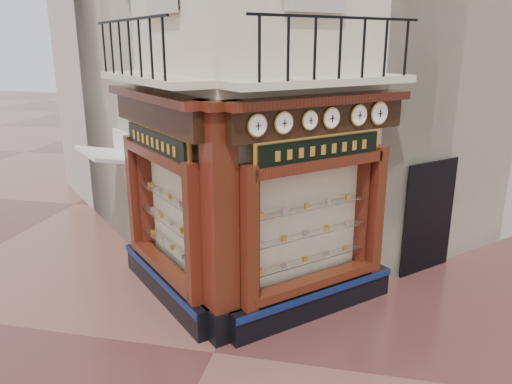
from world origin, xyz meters
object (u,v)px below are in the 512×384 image
(awning, at_px, (115,256))
(signboard_left, at_px, (156,142))
(clock_d, at_px, (331,118))
(signboard_right, at_px, (321,149))
(clock_a, at_px, (257,125))
(clock_b, at_px, (283,123))
(corner_pilaster, at_px, (220,229))
(clock_f, at_px, (379,113))
(clock_c, at_px, (310,120))
(clock_e, at_px, (359,115))

(awning, xyz_separation_m, signboard_left, (1.94, -1.68, 3.10))
(clock_d, xyz_separation_m, signboard_right, (-0.15, 0.01, -0.52))
(clock_d, distance_m, signboard_left, 3.12)
(clock_a, bearing_deg, clock_d, 0.00)
(awning, relative_size, signboard_left, 0.82)
(clock_b, bearing_deg, signboard_left, 119.23)
(corner_pilaster, bearing_deg, signboard_right, -10.25)
(clock_f, bearing_deg, clock_b, -180.00)
(corner_pilaster, bearing_deg, clock_a, -45.24)
(corner_pilaster, height_order, signboard_left, corner_pilaster)
(clock_b, xyz_separation_m, clock_d, (0.67, 0.67, -0.00))
(clock_f, height_order, signboard_left, clock_f)
(clock_a, height_order, clock_b, clock_b)
(clock_c, distance_m, signboard_right, 0.63)
(clock_b, bearing_deg, corner_pilaster, 154.66)
(clock_d, relative_size, awning, 0.22)
(signboard_left, bearing_deg, clock_e, -128.16)
(clock_d, bearing_deg, corner_pilaster, 167.01)
(corner_pilaster, distance_m, signboard_right, 2.12)
(signboard_right, bearing_deg, signboard_left, 135.00)
(signboard_left, bearing_deg, clock_f, -123.81)
(corner_pilaster, relative_size, signboard_right, 2.07)
(clock_d, relative_size, signboard_left, 0.18)
(clock_c, height_order, signboard_left, clock_c)
(clock_e, height_order, signboard_left, clock_e)
(clock_a, relative_size, clock_d, 0.98)
(corner_pilaster, relative_size, clock_b, 11.32)
(corner_pilaster, distance_m, clock_b, 1.95)
(clock_c, xyz_separation_m, clock_e, (0.74, 0.74, 0.00))
(clock_c, height_order, clock_f, clock_f)
(signboard_left, relative_size, signboard_right, 1.04)
(clock_f, height_order, awning, clock_f)
(clock_a, xyz_separation_m, signboard_right, (0.86, 1.02, -0.52))
(clock_d, xyz_separation_m, clock_e, (0.43, 0.43, 0.00))
(clock_b, relative_size, signboard_left, 0.18)
(clock_b, xyz_separation_m, signboard_right, (0.52, 0.68, -0.52))
(clock_a, bearing_deg, awning, 101.04)
(clock_d, height_order, clock_f, clock_f)
(clock_d, xyz_separation_m, signboard_left, (-3.07, 0.01, -0.52))
(clock_b, bearing_deg, clock_f, 0.00)
(clock_c, xyz_separation_m, signboard_right, (0.16, 0.32, -0.52))
(clock_d, bearing_deg, signboard_right, 132.33)
(clock_f, bearing_deg, clock_a, -180.00)
(corner_pilaster, relative_size, signboard_left, 1.99)
(awning, bearing_deg, signboard_right, -154.04)
(clock_f, xyz_separation_m, signboard_right, (-0.92, -0.76, -0.52))
(clock_b, distance_m, awning, 6.12)
(corner_pilaster, xyz_separation_m, signboard_right, (1.46, 1.01, 1.15))
(corner_pilaster, height_order, awning, corner_pilaster)
(clock_e, height_order, clock_f, clock_f)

